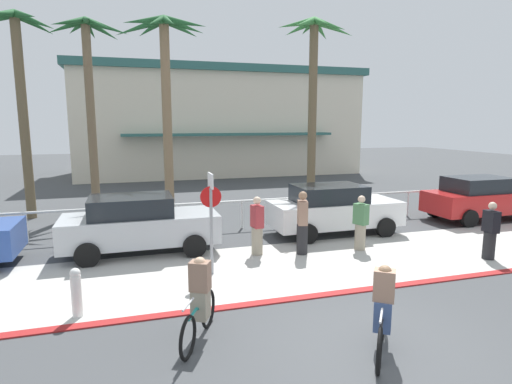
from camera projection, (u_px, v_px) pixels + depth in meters
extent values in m
plane|color=#424447|center=(232.00, 219.00, 16.59)|extent=(80.00, 80.00, 0.00)
cube|color=beige|center=(284.00, 267.00, 11.11)|extent=(44.00, 4.00, 0.02)
cube|color=maroon|center=(316.00, 296.00, 9.23)|extent=(44.00, 0.24, 0.03)
cube|color=beige|center=(217.00, 125.00, 32.00)|extent=(19.91, 8.18, 7.11)
cube|color=#2D605B|center=(216.00, 74.00, 31.38)|extent=(20.51, 8.78, 0.50)
cube|color=#2D605B|center=(231.00, 134.00, 27.76)|extent=(13.93, 1.20, 0.16)
cylinder|color=white|center=(242.00, 201.00, 15.01)|extent=(18.54, 0.08, 0.08)
cylinder|color=white|center=(26.00, 229.00, 13.11)|extent=(0.08, 0.08, 1.00)
cylinder|color=white|center=(105.00, 224.00, 13.77)|extent=(0.08, 0.08, 1.00)
cylinder|color=white|center=(177.00, 219.00, 14.43)|extent=(0.08, 0.08, 1.00)
cylinder|color=white|center=(242.00, 215.00, 15.10)|extent=(0.08, 0.08, 1.00)
cylinder|color=white|center=(302.00, 211.00, 15.76)|extent=(0.08, 0.08, 1.00)
cylinder|color=white|center=(357.00, 207.00, 16.42)|extent=(0.08, 0.08, 1.00)
cylinder|color=white|center=(407.00, 204.00, 17.08)|extent=(0.08, 0.08, 1.00)
cylinder|color=white|center=(454.00, 201.00, 17.74)|extent=(0.08, 0.08, 1.00)
cylinder|color=gray|center=(211.00, 232.00, 10.37)|extent=(0.08, 0.08, 2.20)
cube|color=white|center=(211.00, 181.00, 10.17)|extent=(0.04, 0.56, 0.36)
cylinder|color=red|center=(211.00, 197.00, 10.23)|extent=(0.52, 0.03, 0.52)
cylinder|color=white|center=(77.00, 297.00, 8.18)|extent=(0.20, 0.20, 0.85)
sphere|color=white|center=(75.00, 273.00, 8.10)|extent=(0.20, 0.20, 0.20)
cylinder|color=brown|center=(24.00, 120.00, 16.20)|extent=(0.36, 0.36, 7.75)
cone|color=#235B2D|center=(35.00, 21.00, 15.80)|extent=(1.44, 0.32, 0.77)
cone|color=#235B2D|center=(35.00, 25.00, 16.41)|extent=(1.40, 1.64, 0.73)
cone|color=#235B2D|center=(15.00, 23.00, 16.33)|extent=(0.71, 1.81, 0.67)
cone|color=#235B2D|center=(5.00, 13.00, 14.90)|extent=(0.64, 1.51, 0.62)
cone|color=#235B2D|center=(24.00, 15.00, 15.19)|extent=(1.18, 1.36, 0.61)
cylinder|color=#756047|center=(91.00, 118.00, 17.93)|extent=(0.36, 0.36, 7.91)
cone|color=#235B2D|center=(107.00, 28.00, 17.57)|extent=(1.78, 0.32, 0.76)
cone|color=#235B2D|center=(102.00, 31.00, 18.00)|extent=(1.53, 1.36, 0.83)
cone|color=#235B2D|center=(90.00, 30.00, 18.07)|extent=(0.59, 1.64, 0.74)
cone|color=#235B2D|center=(77.00, 27.00, 17.83)|extent=(1.07, 1.54, 0.62)
cone|color=#235B2D|center=(66.00, 27.00, 17.37)|extent=(1.73, 0.89, 0.79)
cone|color=#235B2D|center=(68.00, 22.00, 16.92)|extent=(1.44, 0.78, 0.64)
cone|color=#235B2D|center=(75.00, 21.00, 16.68)|extent=(0.97, 1.36, 0.64)
cone|color=#235B2D|center=(87.00, 20.00, 16.53)|extent=(0.63, 1.86, 0.62)
cone|color=#235B2D|center=(98.00, 24.00, 17.07)|extent=(1.28, 1.14, 0.73)
cylinder|color=#846B4C|center=(167.00, 122.00, 16.28)|extent=(0.36, 0.36, 7.56)
cone|color=#235B2D|center=(184.00, 26.00, 15.91)|extent=(1.57, 0.32, 0.72)
cone|color=#235B2D|center=(181.00, 29.00, 16.47)|extent=(1.69, 1.49, 0.65)
cone|color=#235B2D|center=(166.00, 29.00, 16.36)|extent=(0.57, 1.48, 0.71)
cone|color=#235B2D|center=(151.00, 28.00, 16.28)|extent=(1.18, 1.72, 0.69)
cone|color=#235B2D|center=(139.00, 27.00, 15.76)|extent=(1.95, 0.97, 0.86)
cone|color=#235B2D|center=(144.00, 21.00, 15.22)|extent=(1.65, 0.86, 0.64)
cone|color=#235B2D|center=(157.00, 22.00, 15.12)|extent=(0.93, 1.29, 0.73)
cone|color=#235B2D|center=(169.00, 22.00, 15.12)|extent=(0.56, 1.45, 0.73)
cone|color=#235B2D|center=(185.00, 23.00, 15.35)|extent=(1.64, 1.45, 0.73)
cylinder|color=brown|center=(312.00, 118.00, 17.92)|extent=(0.36, 0.36, 7.90)
cone|color=#387F3D|center=(334.00, 28.00, 17.57)|extent=(1.87, 0.32, 0.81)
cone|color=#387F3D|center=(321.00, 30.00, 18.00)|extent=(1.39, 1.39, 0.80)
cone|color=#387F3D|center=(308.00, 28.00, 17.90)|extent=(0.32, 1.33, 0.62)
cone|color=#387F3D|center=(300.00, 28.00, 17.62)|extent=(1.21, 1.21, 0.76)
cone|color=#387F3D|center=(296.00, 24.00, 17.08)|extent=(1.65, 0.32, 0.68)
cone|color=#387F3D|center=(306.00, 23.00, 16.52)|extent=(1.60, 1.60, 0.84)
cone|color=#387F3D|center=(321.00, 22.00, 16.69)|extent=(0.32, 1.40, 0.71)
cone|color=#387F3D|center=(330.00, 25.00, 17.01)|extent=(1.23, 1.23, 0.78)
cube|color=#B2B7BC|center=(141.00, 228.00, 12.23)|extent=(4.40, 1.80, 0.80)
cube|color=#1E2328|center=(131.00, 206.00, 12.05)|extent=(2.29, 1.58, 0.56)
cylinder|color=black|center=(186.00, 231.00, 13.55)|extent=(0.66, 0.22, 0.66)
cylinder|color=black|center=(194.00, 246.00, 11.85)|extent=(0.66, 0.22, 0.66)
cylinder|color=black|center=(93.00, 237.00, 12.75)|extent=(0.66, 0.22, 0.66)
cylinder|color=black|center=(87.00, 255.00, 11.05)|extent=(0.66, 0.22, 0.66)
cube|color=white|center=(335.00, 213.00, 14.33)|extent=(4.40, 1.80, 0.80)
cube|color=#1E2328|center=(329.00, 193.00, 14.15)|extent=(2.29, 1.58, 0.56)
cylinder|color=black|center=(357.00, 216.00, 15.65)|extent=(0.66, 0.22, 0.66)
cylinder|color=black|center=(385.00, 227.00, 13.95)|extent=(0.66, 0.22, 0.66)
cylinder|color=black|center=(286.00, 221.00, 14.85)|extent=(0.66, 0.22, 0.66)
cylinder|color=black|center=(307.00, 234.00, 13.15)|extent=(0.66, 0.22, 0.66)
cube|color=red|center=(482.00, 201.00, 16.43)|extent=(4.40, 1.80, 0.80)
cube|color=#1E2328|center=(478.00, 184.00, 16.25)|extent=(2.29, 1.58, 0.56)
cylinder|color=black|center=(491.00, 205.00, 17.74)|extent=(0.66, 0.22, 0.66)
cylinder|color=black|center=(435.00, 209.00, 16.94)|extent=(0.66, 0.22, 0.66)
cylinder|color=black|center=(469.00, 219.00, 15.24)|extent=(0.66, 0.22, 0.66)
torus|color=black|center=(379.00, 351.00, 6.41)|extent=(0.48, 0.61, 0.72)
torus|color=black|center=(383.00, 319.00, 7.43)|extent=(0.48, 0.61, 0.72)
cylinder|color=black|center=(383.00, 320.00, 7.10)|extent=(0.45, 0.58, 0.35)
cylinder|color=black|center=(381.00, 326.00, 6.59)|extent=(0.27, 0.34, 0.07)
cylinder|color=black|center=(383.00, 318.00, 7.00)|extent=(0.05, 0.05, 0.44)
cylinder|color=silver|center=(381.00, 316.00, 6.37)|extent=(0.33, 0.42, 0.04)
cube|color=#384C7A|center=(383.00, 315.00, 6.99)|extent=(0.42, 0.42, 0.52)
cube|color=#93705B|center=(384.00, 285.00, 6.90)|extent=(0.43, 0.41, 0.52)
sphere|color=brown|center=(385.00, 272.00, 6.86)|extent=(0.22, 0.22, 0.22)
torus|color=black|center=(188.00, 338.00, 6.80)|extent=(0.39, 0.67, 0.72)
torus|color=black|center=(208.00, 309.00, 7.87)|extent=(0.39, 0.67, 0.72)
cylinder|color=#197F7A|center=(202.00, 309.00, 7.52)|extent=(0.37, 0.63, 0.35)
cylinder|color=#197F7A|center=(192.00, 314.00, 6.98)|extent=(0.22, 0.36, 0.07)
cylinder|color=#197F7A|center=(201.00, 307.00, 7.41)|extent=(0.05, 0.05, 0.44)
cylinder|color=silver|center=(188.00, 304.00, 6.76)|extent=(0.26, 0.46, 0.04)
cube|color=gray|center=(201.00, 304.00, 7.40)|extent=(0.40, 0.41, 0.52)
cube|color=#93705B|center=(200.00, 276.00, 7.32)|extent=(0.42, 0.39, 0.52)
sphere|color=#D6A884|center=(200.00, 263.00, 7.28)|extent=(0.22, 0.22, 0.22)
cylinder|color=gray|center=(360.00, 237.00, 12.51)|extent=(0.42, 0.42, 0.79)
cube|color=#4C7F51|center=(361.00, 214.00, 12.40)|extent=(0.39, 0.47, 0.61)
sphere|color=beige|center=(362.00, 199.00, 12.33)|extent=(0.22, 0.22, 0.22)
cylinder|color=#232326|center=(489.00, 246.00, 11.67)|extent=(0.34, 0.34, 0.78)
cube|color=black|center=(491.00, 222.00, 11.55)|extent=(0.28, 0.41, 0.60)
sphere|color=beige|center=(493.00, 206.00, 11.48)|extent=(0.21, 0.21, 0.21)
cylinder|color=#232326|center=(302.00, 239.00, 12.10)|extent=(0.39, 0.39, 0.89)
cube|color=#93705B|center=(303.00, 213.00, 11.97)|extent=(0.36, 0.46, 0.68)
sphere|color=#9E7556|center=(303.00, 196.00, 11.89)|extent=(0.24, 0.24, 0.24)
cylinder|color=gray|center=(257.00, 241.00, 12.06)|extent=(0.36, 0.36, 0.82)
cube|color=#A33338|center=(257.00, 216.00, 11.94)|extent=(0.31, 0.43, 0.63)
sphere|color=beige|center=(257.00, 201.00, 11.87)|extent=(0.23, 0.23, 0.23)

